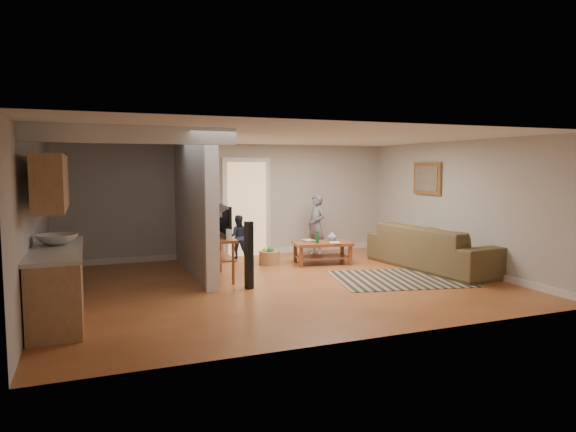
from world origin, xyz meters
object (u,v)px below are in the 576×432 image
Objects in this scene: tv_console at (219,240)px; child at (316,256)px; toy_basket at (269,257)px; sofa at (434,268)px; speaker_right at (205,246)px; speaker_left at (249,255)px; toddler at (238,258)px; coffee_table at (323,247)px.

tv_console reaches higher than child.
tv_console reaches higher than toy_basket.
speaker_right is at bearing 68.10° from sofa.
speaker_left is (-3.90, -0.29, 0.56)m from sofa.
toy_basket is at bearing 126.36° from toddler.
speaker_right is (-2.47, -0.01, 0.17)m from coffee_table.
toy_basket is at bearing 10.89° from speaker_right.
toy_basket is (-1.06, 0.32, -0.20)m from coffee_table.
child reaches higher than sofa.
sofa is 2.61× the size of speaker_left.
sofa is 3.29m from toy_basket.
speaker_left is (0.27, -0.93, -0.14)m from tv_console.
speaker_left is 2.64× the size of toy_basket.
sofa is at bearing -28.54° from toy_basket.
toy_basket is (1.28, 0.93, -0.54)m from tv_console.
tv_console reaches higher than toddler.
speaker_right is at bearing 81.11° from speaker_left.
speaker_right is at bearing 66.34° from toddler.
speaker_left reaches higher than sofa.
speaker_left is at bearing -143.41° from coffee_table.
speaker_left reaches higher than child.
coffee_table is 2.98× the size of toy_basket.
speaker_right reaches higher than toy_basket.
tv_console is at bearing 75.34° from sofa.
speaker_right is 1.10× the size of toddler.
toddler is (-0.39, 0.97, -0.16)m from toy_basket.
speaker_left is 1.07× the size of speaker_right.
speaker_left reaches higher than toddler.
coffee_table is at bearing -2.14° from speaker_right.
tv_console reaches higher than sofa.
speaker_left reaches higher than speaker_right.
tv_console is at bearing 79.28° from toddler.
toddler is (-1.73, 0.35, 0.00)m from child.
coffee_table is 1.97m from toddler.
sofa is 3.95m from speaker_left.
speaker_right is at bearing -166.65° from toy_basket.
tv_console is 0.89× the size of child.
toy_basket is at bearing 163.24° from coffee_table.
coffee_table is 1.21× the size of speaker_right.
sofa is at bearing -19.48° from speaker_left.
tv_console is 2.91× the size of toy_basket.
child is (-1.55, 2.19, 0.00)m from sofa.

